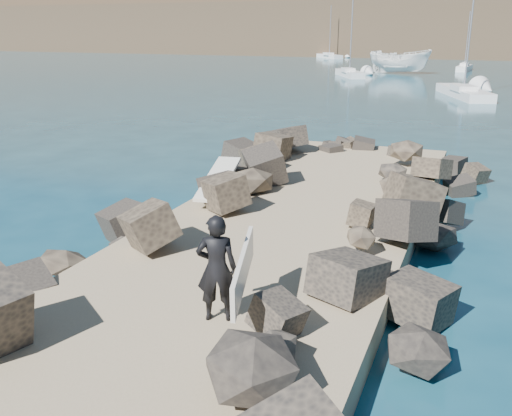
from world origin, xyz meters
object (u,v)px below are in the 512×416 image
(surfboard_resting, at_px, (218,182))
(sailboat_a, at_px, (349,73))
(boat_imported, at_px, (400,61))
(surfer_with_board, at_px, (220,268))

(surfboard_resting, height_order, sailboat_a, sailboat_a)
(boat_imported, bearing_deg, sailboat_a, 152.93)
(surfboard_resting, bearing_deg, boat_imported, 83.38)
(surfer_with_board, height_order, sailboat_a, sailboat_a)
(surfboard_resting, bearing_deg, sailboat_a, 88.85)
(surfboard_resting, bearing_deg, surfer_with_board, -74.16)
(boat_imported, bearing_deg, surfer_with_board, -167.16)
(surfboard_resting, xyz_separation_m, sailboat_a, (-7.58, 48.62, -0.70))
(boat_imported, relative_size, surfer_with_board, 3.35)
(surfer_with_board, bearing_deg, boat_imported, 95.83)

